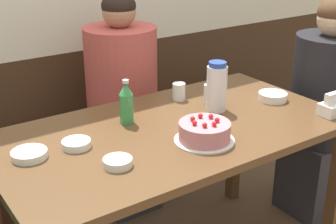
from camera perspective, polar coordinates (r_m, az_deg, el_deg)
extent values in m
cube|color=#3D2819|center=(2.94, -11.30, -0.95)|extent=(4.80, 0.04, 0.87)
cube|color=#381E11|center=(2.85, -9.18, -6.25)|extent=(2.62, 0.38, 0.45)
cube|color=brown|center=(1.96, 0.55, -2.35)|extent=(1.49, 0.80, 0.03)
cube|color=brown|center=(2.37, 19.70, -9.65)|extent=(0.06, 0.06, 0.74)
cube|color=brown|center=(2.77, 8.14, -3.68)|extent=(0.06, 0.06, 0.74)
cylinder|color=white|center=(1.84, 4.44, -3.44)|extent=(0.24, 0.24, 0.01)
cylinder|color=#C67A84|center=(1.83, 4.48, -2.34)|extent=(0.20, 0.20, 0.07)
sphere|color=red|center=(1.82, 3.07, -0.81)|extent=(0.02, 0.02, 0.02)
sphere|color=red|center=(1.78, 3.25, -1.34)|extent=(0.02, 0.02, 0.02)
sphere|color=red|center=(1.76, 4.41, -1.64)|extent=(0.02, 0.02, 0.02)
sphere|color=red|center=(1.78, 5.66, -1.47)|extent=(0.02, 0.02, 0.02)
sphere|color=red|center=(1.82, 6.01, -0.97)|extent=(0.02, 0.02, 0.02)
sphere|color=red|center=(1.85, 5.25, -0.53)|extent=(0.02, 0.02, 0.02)
sphere|color=red|center=(1.85, 3.97, -0.46)|extent=(0.02, 0.02, 0.02)
cylinder|color=white|center=(2.11, 5.94, 2.86)|extent=(0.09, 0.09, 0.20)
cylinder|color=#28479E|center=(2.08, 6.06, 5.81)|extent=(0.08, 0.08, 0.02)
cylinder|color=#388E4C|center=(1.98, -5.08, 0.40)|extent=(0.06, 0.06, 0.13)
cone|color=#388E4C|center=(1.95, -5.17, 2.84)|extent=(0.06, 0.06, 0.05)
cylinder|color=silver|center=(1.94, -5.21, 3.73)|extent=(0.03, 0.03, 0.01)
cube|color=white|center=(2.19, 19.30, 0.32)|extent=(0.11, 0.08, 0.05)
cube|color=white|center=(2.17, 19.48, 1.60)|extent=(0.09, 0.03, 0.05)
cylinder|color=white|center=(1.82, -11.10, -3.84)|extent=(0.11, 0.11, 0.03)
cylinder|color=white|center=(1.78, -16.55, -4.97)|extent=(0.13, 0.13, 0.03)
cylinder|color=white|center=(1.66, -6.15, -6.12)|extent=(0.11, 0.11, 0.03)
cylinder|color=white|center=(2.30, 12.65, 1.86)|extent=(0.14, 0.14, 0.04)
cylinder|color=silver|center=(2.24, 1.34, 2.51)|extent=(0.06, 0.06, 0.08)
cylinder|color=silver|center=(2.21, 5.16, 2.22)|extent=(0.06, 0.06, 0.09)
cube|color=#33333D|center=(2.84, 17.39, -7.12)|extent=(0.34, 0.30, 0.45)
cylinder|color=black|center=(2.64, 18.66, 2.68)|extent=(0.38, 0.38, 0.58)
sphere|color=beige|center=(2.54, 19.71, 10.65)|extent=(0.19, 0.19, 0.19)
ellipsoid|color=#4C331E|center=(2.54, 19.81, 11.38)|extent=(0.19, 0.19, 0.14)
cube|color=#33333D|center=(2.77, -5.25, -6.98)|extent=(0.30, 0.34, 0.45)
cylinder|color=#BC4C47|center=(2.55, -5.66, 3.51)|extent=(0.39, 0.39, 0.61)
sphere|color=#A87A5B|center=(2.45, -6.01, 12.08)|extent=(0.17, 0.17, 0.17)
ellipsoid|color=black|center=(2.45, -6.04, 12.78)|extent=(0.18, 0.18, 0.13)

